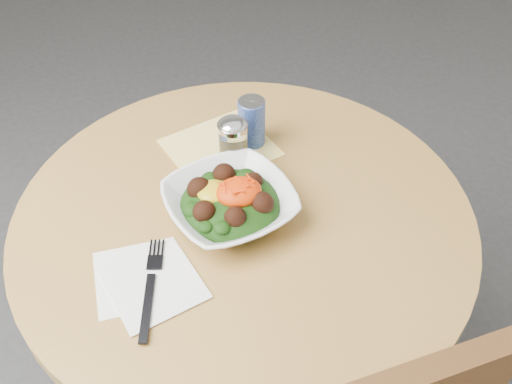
% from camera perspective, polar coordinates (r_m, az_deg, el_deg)
% --- Properties ---
extents(table, '(0.90, 0.90, 0.75)m').
position_cam_1_polar(table, '(1.27, -1.10, -8.06)').
color(table, black).
rests_on(table, ground).
extents(cloth_napkin, '(0.25, 0.24, 0.00)m').
position_cam_1_polar(cloth_napkin, '(1.26, -3.61, 4.45)').
color(cloth_napkin, yellow).
rests_on(cloth_napkin, table).
extents(paper_napkins, '(0.19, 0.20, 0.00)m').
position_cam_1_polar(paper_napkins, '(1.02, -10.89, -8.72)').
color(paper_napkins, white).
rests_on(paper_napkins, table).
extents(salad_bowl, '(0.28, 0.28, 0.09)m').
position_cam_1_polar(salad_bowl, '(1.09, -2.61, -1.09)').
color(salad_bowl, white).
rests_on(salad_bowl, table).
extents(fork, '(0.09, 0.21, 0.00)m').
position_cam_1_polar(fork, '(1.01, -10.45, -9.07)').
color(fork, black).
rests_on(fork, table).
extents(spice_shaker, '(0.06, 0.06, 0.11)m').
position_cam_1_polar(spice_shaker, '(1.18, -2.30, 4.98)').
color(spice_shaker, silver).
rests_on(spice_shaker, table).
extents(beverage_can, '(0.06, 0.06, 0.11)m').
position_cam_1_polar(beverage_can, '(1.24, -0.45, 7.00)').
color(beverage_can, navy).
rests_on(beverage_can, table).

